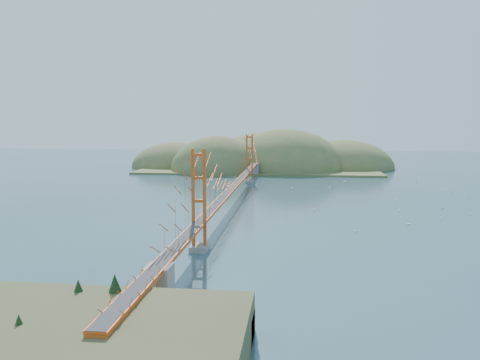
# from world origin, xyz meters

# --- Properties ---
(ground) EXTENTS (320.00, 320.00, 0.00)m
(ground) POSITION_xyz_m (0.00, 0.00, 0.00)
(ground) COLOR #2A4754
(ground) RESTS_ON ground
(bridge) EXTENTS (2.20, 94.40, 12.00)m
(bridge) POSITION_xyz_m (0.00, 0.18, 7.01)
(bridge) COLOR gray
(bridge) RESTS_ON ground
(approach_viaduct) EXTENTS (1.40, 12.00, 3.38)m
(approach_viaduct) POSITION_xyz_m (0.00, -51.91, 2.55)
(approach_viaduct) COLOR #CB4D16
(approach_viaduct) RESTS_ON ground
(promontory) EXTENTS (9.00, 6.00, 0.24)m
(promontory) POSITION_xyz_m (0.00, -48.50, 0.12)
(promontory) COLOR #59544C
(promontory) RESTS_ON ground
(fort) EXTENTS (3.70, 2.30, 1.75)m
(fort) POSITION_xyz_m (0.40, -47.80, 0.67)
(fort) COLOR maroon
(fort) RESTS_ON ground
(far_headlands) EXTENTS (84.00, 58.00, 25.00)m
(far_headlands) POSITION_xyz_m (2.21, 68.52, 0.00)
(far_headlands) COLOR olive
(far_headlands) RESTS_ON ground
(sailboat_6) EXTENTS (0.66, 0.66, 0.70)m
(sailboat_6) POSITION_xyz_m (26.97, -13.01, 0.15)
(sailboat_6) COLOR white
(sailboat_6) RESTS_ON ground
(sailboat_12) EXTENTS (0.63, 0.63, 0.68)m
(sailboat_12) POSITION_xyz_m (18.72, 24.56, 0.15)
(sailboat_12) COLOR white
(sailboat_12) RESTS_ON ground
(sailboat_0) EXTENTS (0.56, 0.64, 0.73)m
(sailboat_0) POSITION_xyz_m (14.10, -3.14, 0.16)
(sailboat_0) COLOR white
(sailboat_0) RESTS_ON ground
(sailboat_15) EXTENTS (0.54, 0.57, 0.64)m
(sailboat_15) POSITION_xyz_m (40.75, 37.74, 0.14)
(sailboat_15) COLOR white
(sailboat_15) RESTS_ON ground
(sailboat_14) EXTENTS (0.53, 0.53, 0.57)m
(sailboat_14) POSITION_xyz_m (27.96, -2.66, 0.14)
(sailboat_14) COLOR white
(sailboat_14) RESTS_ON ground
(sailboat_1) EXTENTS (0.49, 0.54, 0.61)m
(sailboat_1) POSITION_xyz_m (33.01, -7.70, 0.14)
(sailboat_1) COLOR white
(sailboat_1) RESTS_ON ground
(sailboat_9) EXTENTS (0.57, 0.57, 0.62)m
(sailboat_9) POSITION_xyz_m (42.76, 17.33, 0.14)
(sailboat_9) COLOR white
(sailboat_9) RESTS_ON ground
(sailboat_2) EXTENTS (0.54, 0.51, 0.61)m
(sailboat_2) POSITION_xyz_m (38.59, -4.36, 0.14)
(sailboat_2) COLOR white
(sailboat_2) RESTS_ON ground
(sailboat_3) EXTENTS (0.54, 0.49, 0.60)m
(sailboat_3) POSITION_xyz_m (10.21, 22.04, 0.14)
(sailboat_3) COLOR white
(sailboat_3) RESTS_ON ground
(sailboat_8) EXTENTS (0.61, 0.61, 0.63)m
(sailboat_8) POSITION_xyz_m (42.17, 21.00, 0.14)
(sailboat_8) COLOR white
(sailboat_8) RESTS_ON ground
(sailboat_7) EXTENTS (0.59, 0.50, 0.69)m
(sailboat_7) POSITION_xyz_m (23.00, 35.64, 0.15)
(sailboat_7) COLOR white
(sailboat_7) RESTS_ON ground
(sailboat_4) EXTENTS (0.67, 0.67, 0.71)m
(sailboat_4) POSITION_xyz_m (29.51, 7.69, 0.15)
(sailboat_4) COLOR white
(sailboat_4) RESTS_ON ground
(sailboat_10) EXTENTS (0.53, 0.54, 0.61)m
(sailboat_10) POSITION_xyz_m (18.92, -18.23, 0.14)
(sailboat_10) COLOR white
(sailboat_10) RESTS_ON ground
(sailboat_17) EXTENTS (0.56, 0.55, 0.63)m
(sailboat_17) POSITION_xyz_m (44.90, 14.11, 0.14)
(sailboat_17) COLOR white
(sailboat_17) RESTS_ON ground
(sailboat_extra_1) EXTENTS (0.51, 0.49, 0.58)m
(sailboat_extra_1) POSITION_xyz_m (35.74, 0.63, 0.14)
(sailboat_extra_1) COLOR white
(sailboat_extra_1) RESTS_ON ground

